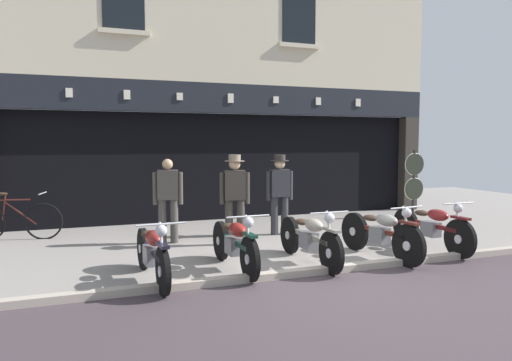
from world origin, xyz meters
The scene contains 14 objects.
ground centered at (0.00, -0.98, -0.04)m, with size 23.14×22.00×0.18m.
shop_facade centered at (0.00, 6.98, 1.81)m, with size 11.44×4.42×6.87m.
motorcycle_left centered at (-2.50, 0.56, 0.42)m, with size 0.62×1.99×0.90m.
motorcycle_center_left centered at (-1.27, 0.71, 0.42)m, with size 0.62×1.94×0.91m.
motorcycle_center centered at (-0.05, 0.67, 0.42)m, with size 0.62×2.05×0.91m.
motorcycle_center_right centered at (1.20, 0.56, 0.43)m, with size 0.62×1.97×0.93m.
motorcycle_right centered at (2.38, 0.72, 0.43)m, with size 0.62×2.01×0.93m.
salesman_left centered at (-1.85, 2.98, 0.88)m, with size 0.55×0.29×1.59m.
shopkeeper_center centered at (-0.71, 2.41, 0.94)m, with size 0.55×0.36×1.68m.
salesman_right centered at (0.45, 3.01, 0.92)m, with size 0.56×0.37×1.65m.
tyre_sign_pole centered at (4.55, 3.90, 1.01)m, with size 0.57×0.06×1.71m.
advert_board_near centered at (-2.32, 5.40, 1.87)m, with size 0.66×0.03×0.97m.
advert_board_far centered at (-3.26, 5.40, 1.87)m, with size 0.68×0.03×0.89m.
leaning_bicycle centered at (-4.61, 4.33, 0.39)m, with size 1.75×0.57×0.96m.
Camera 1 is at (-3.41, -5.90, 1.90)m, focal length 33.27 mm.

